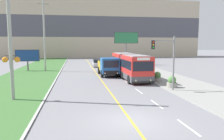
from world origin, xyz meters
The scene contains 15 objects.
ground_plane centered at (0.00, 0.00, 0.00)m, with size 300.00×300.00×0.00m, color slate.
lane_marking_centre centered at (0.38, 2.37, 0.00)m, with size 2.88×140.00×0.01m.
apartment_block_background centered at (0.00, 64.38, 9.70)m, with size 80.00×8.04×19.41m.
city_bus centered at (3.96, 16.43, 1.59)m, with size 2.69×12.42×3.12m.
dump_truck centered at (1.43, 17.90, 1.31)m, with size 2.46×6.57×2.58m.
car_distant centered at (1.16, 31.57, 0.69)m, with size 1.80×4.30×1.45m.
utility_pole_near centered at (-8.04, 6.29, 5.61)m, with size 1.80×0.44×11.99m.
utility_pole_far centered at (-8.05, 25.42, 6.21)m, with size 1.80×0.28×12.31m.
traffic_light_mast centered at (5.26, 7.39, 3.30)m, with size 2.28×0.32×5.14m.
billboard_large centered at (7.68, 34.24, 5.49)m, with size 5.22×0.24×7.00m.
billboard_small centered at (-10.98, 26.27, 2.46)m, with size 3.85×0.24×3.52m.
planter_round_near centered at (6.43, 8.62, 0.59)m, with size 1.02×1.02×1.16m.
planter_round_second centered at (6.31, 12.27, 0.58)m, with size 1.02×1.02×1.14m.
planter_round_third centered at (6.26, 15.93, 0.59)m, with size 1.10×1.10×1.17m.
planter_round_far centered at (6.25, 19.59, 0.59)m, with size 1.04×1.04×1.16m.
Camera 1 is at (-3.08, -11.73, 4.37)m, focal length 35.00 mm.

